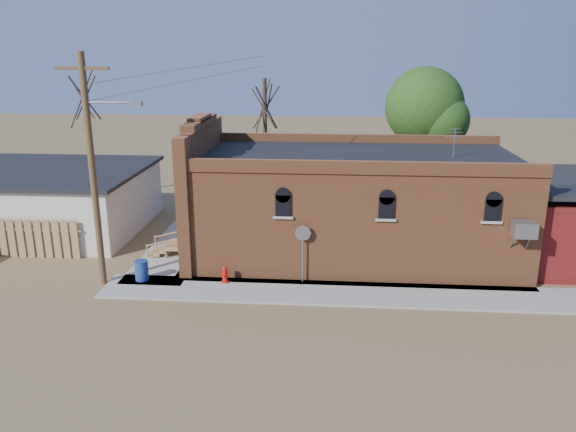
# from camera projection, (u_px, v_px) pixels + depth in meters

# --- Properties ---
(ground) EXTENTS (120.00, 120.00, 0.00)m
(ground) POSITION_uv_depth(u_px,v_px,m) (305.00, 303.00, 20.85)
(ground) COLOR olive
(ground) RESTS_ON ground
(sidewalk_south) EXTENTS (19.00, 2.20, 0.08)m
(sidewalk_south) POSITION_uv_depth(u_px,v_px,m) (345.00, 293.00, 21.59)
(sidewalk_south) COLOR #9E9991
(sidewalk_south) RESTS_ON ground
(sidewalk_west) EXTENTS (2.60, 10.00, 0.08)m
(sidewalk_west) POSITION_uv_depth(u_px,v_px,m) (181.00, 244.00, 27.04)
(sidewalk_west) COLOR #9E9991
(sidewalk_west) RESTS_ON ground
(brick_bar) EXTENTS (16.40, 7.97, 6.30)m
(brick_bar) POSITION_uv_depth(u_px,v_px,m) (348.00, 204.00, 25.30)
(brick_bar) COLOR #A15A31
(brick_bar) RESTS_ON ground
(red_shed) EXTENTS (5.40, 6.40, 4.30)m
(red_shed) POSITION_uv_depth(u_px,v_px,m) (574.00, 211.00, 24.59)
(red_shed) COLOR maroon
(red_shed) RESTS_ON ground
(wood_fence) EXTENTS (5.20, 0.10, 1.80)m
(wood_fence) POSITION_uv_depth(u_px,v_px,m) (25.00, 238.00, 25.19)
(wood_fence) COLOR #9F7047
(wood_fence) RESTS_ON ground
(utility_pole) EXTENTS (3.12, 0.26, 9.00)m
(utility_pole) POSITION_uv_depth(u_px,v_px,m) (94.00, 167.00, 21.24)
(utility_pole) COLOR #4B341E
(utility_pole) RESTS_ON ground
(tree_bare_near) EXTENTS (2.80, 2.80, 7.65)m
(tree_bare_near) POSITION_uv_depth(u_px,v_px,m) (265.00, 106.00, 31.78)
(tree_bare_near) COLOR #483429
(tree_bare_near) RESTS_ON ground
(tree_bare_far) EXTENTS (2.80, 2.80, 8.16)m
(tree_bare_far) POSITION_uv_depth(u_px,v_px,m) (84.00, 96.00, 33.45)
(tree_bare_far) COLOR #483429
(tree_bare_far) RESTS_ON ground
(tree_leafy) EXTENTS (4.40, 4.40, 8.15)m
(tree_leafy) POSITION_uv_depth(u_px,v_px,m) (424.00, 107.00, 31.59)
(tree_leafy) COLOR #483429
(tree_leafy) RESTS_ON ground
(fire_hydrant) EXTENTS (0.40, 0.39, 0.68)m
(fire_hydrant) POSITION_uv_depth(u_px,v_px,m) (225.00, 274.00, 22.44)
(fire_hydrant) COLOR red
(fire_hydrant) RESTS_ON sidewalk_south
(stop_sign) EXTENTS (0.65, 0.08, 2.40)m
(stop_sign) POSITION_uv_depth(u_px,v_px,m) (303.00, 238.00, 22.03)
(stop_sign) COLOR gray
(stop_sign) RESTS_ON sidewalk_south
(trash_barrel) EXTENTS (0.59, 0.59, 0.82)m
(trash_barrel) POSITION_uv_depth(u_px,v_px,m) (142.00, 270.00, 22.65)
(trash_barrel) COLOR navy
(trash_barrel) RESTS_ON sidewalk_west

